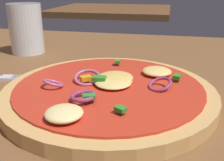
{
  "coord_description": "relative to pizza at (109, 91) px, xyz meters",
  "views": [
    {
      "loc": [
        0.11,
        -0.32,
        0.19
      ],
      "look_at": [
        0.03,
        0.03,
        0.05
      ],
      "focal_mm": 41.8,
      "sensor_mm": 36.0,
      "label": 1
    }
  ],
  "objects": [
    {
      "name": "beer_glass",
      "position": [
        -0.24,
        0.21,
        0.04
      ],
      "size": [
        0.07,
        0.07,
        0.11
      ],
      "color": "silver",
      "rests_on": "dining_table"
    },
    {
      "name": "dining_table",
      "position": [
        -0.03,
        -0.01,
        -0.03
      ],
      "size": [
        1.36,
        0.99,
        0.03
      ],
      "color": "brown",
      "rests_on": "ground"
    },
    {
      "name": "background_table",
      "position": [
        -0.28,
        1.3,
        -0.03
      ],
      "size": [
        0.7,
        0.59,
        0.03
      ],
      "color": "brown",
      "rests_on": "ground"
    },
    {
      "name": "pizza",
      "position": [
        0.0,
        0.0,
        0.0
      ],
      "size": [
        0.3,
        0.3,
        0.04
      ],
      "color": "tan",
      "rests_on": "dining_table"
    }
  ]
}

